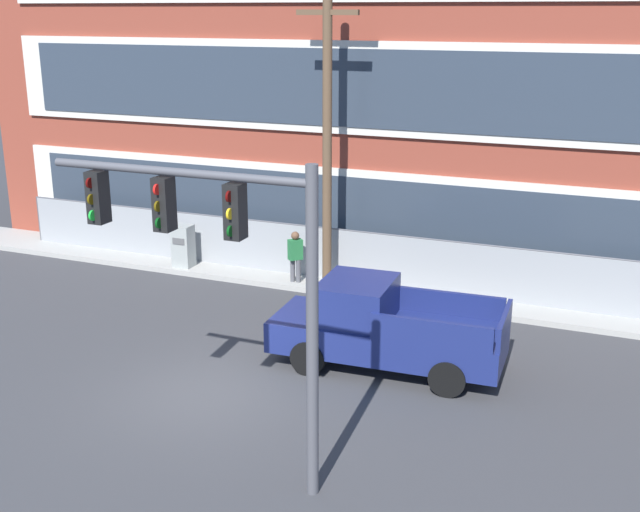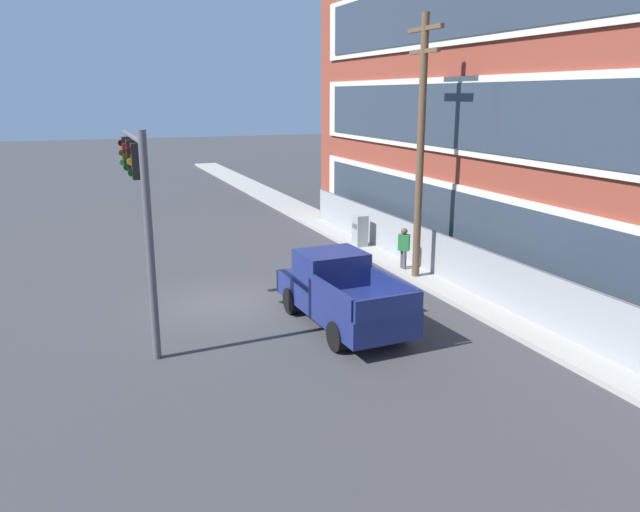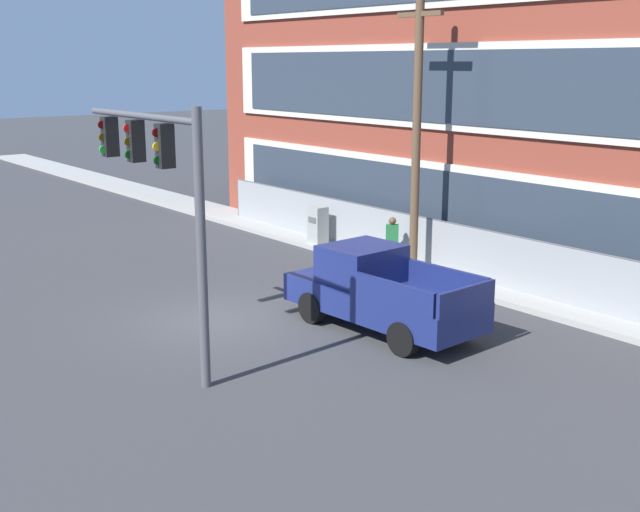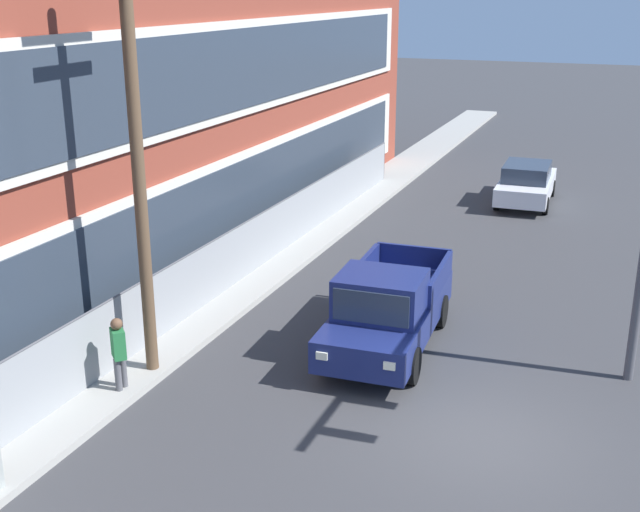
{
  "view_description": "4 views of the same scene",
  "coord_description": "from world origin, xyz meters",
  "views": [
    {
      "loc": [
        8.13,
        -13.37,
        7.84
      ],
      "look_at": [
        2.0,
        1.51,
        2.88
      ],
      "focal_mm": 45.0,
      "sensor_mm": 36.0,
      "label": 1
    },
    {
      "loc": [
        18.49,
        -4.04,
        6.42
      ],
      "look_at": [
        3.01,
        2.11,
        2.09
      ],
      "focal_mm": 35.0,
      "sensor_mm": 36.0,
      "label": 2
    },
    {
      "loc": [
        16.92,
        -10.17,
        6.45
      ],
      "look_at": [
        1.28,
        2.27,
        1.59
      ],
      "focal_mm": 45.0,
      "sensor_mm": 36.0,
      "label": 3
    },
    {
      "loc": [
        -13.07,
        -2.07,
        7.87
      ],
      "look_at": [
        2.91,
        4.3,
        2.09
      ],
      "focal_mm": 45.0,
      "sensor_mm": 36.0,
      "label": 4
    }
  ],
  "objects": [
    {
      "name": "utility_pole_near_corner",
      "position": [
        -0.03,
        6.97,
        4.89
      ],
      "size": [
        2.05,
        0.26,
        8.98
      ],
      "color": "brown",
      "rests_on": "ground"
    },
    {
      "name": "pickup_truck_navy",
      "position": [
        3.03,
        2.72,
        0.95
      ],
      "size": [
        5.36,
        2.28,
        2.02
      ],
      "color": "navy",
      "rests_on": "ground"
    },
    {
      "name": "pedestrian_near_cabinet",
      "position": [
        -1.06,
        7.04,
        0.97
      ],
      "size": [
        0.45,
        0.45,
        1.69
      ],
      "color": "#4C4C51",
      "rests_on": "ground"
    },
    {
      "name": "ground_plane",
      "position": [
        0.0,
        0.0,
        0.0
      ],
      "size": [
        160.0,
        160.0,
        0.0
      ],
      "primitive_type": "plane",
      "color": "#38383A"
    },
    {
      "name": "sidewalk_building_side",
      "position": [
        0.0,
        7.62,
        0.08
      ],
      "size": [
        80.0,
        1.95,
        0.16
      ],
      "primitive_type": "cube",
      "color": "#9E9B93",
      "rests_on": "ground"
    },
    {
      "name": "chain_link_fence",
      "position": [
        3.85,
        7.72,
        0.88
      ],
      "size": [
        29.89,
        0.06,
        1.72
      ],
      "color": "gray",
      "rests_on": "ground"
    },
    {
      "name": "sedan_white",
      "position": [
        17.51,
        1.65,
        0.8
      ],
      "size": [
        4.65,
        2.05,
        1.56
      ],
      "color": "silver",
      "rests_on": "ground"
    }
  ]
}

